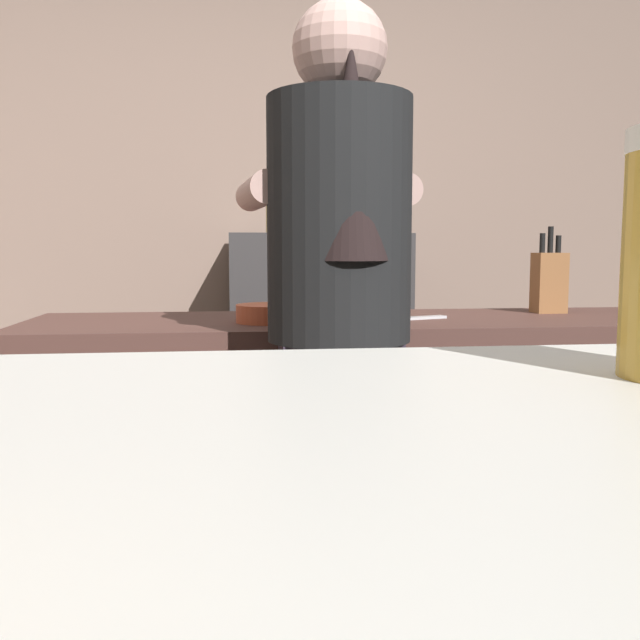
{
  "coord_description": "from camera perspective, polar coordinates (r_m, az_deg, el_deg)",
  "views": [
    {
      "loc": [
        -0.07,
        -1.31,
        1.11
      ],
      "look_at": [
        -0.0,
        -0.75,
        1.05
      ],
      "focal_mm": 38.53,
      "sensor_mm": 36.0,
      "label": 1
    }
  ],
  "objects": [
    {
      "name": "prep_counter",
      "position": [
        2.21,
        4.5,
        -11.55
      ],
      "size": [
        2.1,
        0.6,
        0.9
      ],
      "primitive_type": "cube",
      "color": "#52332D",
      "rests_on": "ground"
    },
    {
      "name": "bartender",
      "position": [
        1.63,
        1.64,
        1.04
      ],
      "size": [
        0.45,
        0.53,
        1.68
      ],
      "rotation": [
        0.0,
        0.0,
        1.68
      ],
      "color": "#362A3B",
      "rests_on": "ground"
    },
    {
      "name": "knife_block",
      "position": [
        2.42,
        18.49,
        3.08
      ],
      "size": [
        0.1,
        0.08,
        0.29
      ],
      "color": "#956037",
      "rests_on": "prep_counter"
    },
    {
      "name": "bottle_soy",
      "position": [
        3.37,
        4.14,
        8.56
      ],
      "size": [
        0.05,
        0.05,
        0.22
      ],
      "color": "black",
      "rests_on": "back_shelf"
    },
    {
      "name": "bottle_vinegar",
      "position": [
        3.19,
        1.83,
        8.59
      ],
      "size": [
        0.05,
        0.05,
        0.2
      ],
      "color": "#335B9E",
      "rests_on": "back_shelf"
    },
    {
      "name": "chefs_knife",
      "position": [
        2.09,
        7.58,
        0.14
      ],
      "size": [
        0.24,
        0.11,
        0.01
      ],
      "primitive_type": "cube",
      "rotation": [
        0.0,
        0.0,
        0.33
      ],
      "color": "silver",
      "rests_on": "prep_counter"
    },
    {
      "name": "mixing_bowl",
      "position": [
        2.0,
        -4.27,
        0.55
      ],
      "size": [
        0.19,
        0.19,
        0.05
      ],
      "primitive_type": "cylinder",
      "color": "#CD5836",
      "rests_on": "prep_counter"
    },
    {
      "name": "back_shelf",
      "position": [
        3.3,
        -0.08,
        -3.15
      ],
      "size": [
        0.84,
        0.36,
        1.18
      ],
      "primitive_type": "cube",
      "color": "#393637",
      "rests_on": "ground"
    },
    {
      "name": "wall_back",
      "position": [
        3.52,
        -5.79,
        9.77
      ],
      "size": [
        5.2,
        0.1,
        2.7
      ],
      "primitive_type": "cube",
      "color": "gray",
      "rests_on": "ground"
    },
    {
      "name": "bottle_hot_sauce",
      "position": [
        3.23,
        -3.9,
        8.49
      ],
      "size": [
        0.07,
        0.07,
        0.19
      ],
      "color": "#D9C47C",
      "rests_on": "back_shelf"
    }
  ]
}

